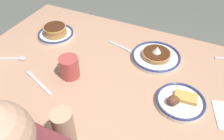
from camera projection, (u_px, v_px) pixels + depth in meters
name	position (u px, v px, depth m)	size (l,w,h in m)	color
dining_table	(112.00, 84.00, 1.17)	(1.40, 0.82, 0.73)	tan
plate_near_main	(56.00, 32.00, 1.28)	(0.20, 0.20, 0.06)	white
plate_center_pancakes	(156.00, 56.00, 1.14)	(0.25, 0.25, 0.07)	white
plate_far_companion	(180.00, 101.00, 0.92)	(0.20, 0.20, 0.05)	white
coffee_mug	(69.00, 67.00, 1.02)	(0.12, 0.09, 0.10)	#BF4C47
fork_far	(38.00, 82.00, 1.02)	(0.20, 0.09, 0.01)	silver
butter_knife	(125.00, 49.00, 1.20)	(0.21, 0.06, 0.01)	silver
tea_spoon	(13.00, 58.00, 1.14)	(0.17, 0.09, 0.01)	silver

